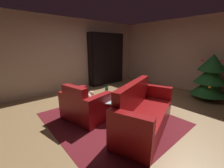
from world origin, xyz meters
The scene contains 11 objects.
ground_plane centered at (0.00, 0.00, 0.00)m, with size 7.86×7.86×0.00m, color #99764C.
wall_back centered at (0.00, 3.30, 1.32)m, with size 5.46×0.06×2.64m, color tan.
wall_left centered at (-2.70, 0.00, 1.32)m, with size 0.06×6.67×2.64m, color tan.
area_rug centered at (0.14, -0.38, 0.00)m, with size 2.84×2.51×0.01m, color maroon.
bookshelf_unit centered at (-2.45, 1.70, 1.04)m, with size 0.36×1.65×2.16m.
armchair_red centered at (-0.28, -0.81, 0.30)m, with size 1.13×0.95×0.84m.
couch_red centered at (0.88, -0.14, 0.32)m, with size 1.30×1.98×0.96m.
coffee_table centered at (0.00, -0.23, 0.42)m, with size 0.79×0.79×0.45m.
book_stack_on_table centered at (0.04, -0.27, 0.50)m, with size 0.18×0.17×0.09m.
bottle_on_table centered at (-0.22, -0.21, 0.57)m, with size 0.08×0.08×0.28m.
decorated_tree centered at (1.18, 2.73, 0.74)m, with size 0.98×0.98×1.42m.
Camera 1 is at (2.47, -2.36, 1.67)m, focal length 23.12 mm.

